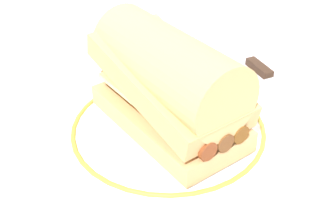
{
  "coord_description": "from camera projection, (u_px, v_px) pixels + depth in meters",
  "views": [
    {
      "loc": [
        0.24,
        -0.34,
        0.35
      ],
      "look_at": [
        -0.0,
        0.03,
        0.04
      ],
      "focal_mm": 47.17,
      "sensor_mm": 36.0,
      "label": 1
    }
  ],
  "objects": [
    {
      "name": "ground_plane",
      "position": [
        154.0,
        148.0,
        0.54
      ],
      "size": [
        1.5,
        1.5,
        0.0
      ],
      "primitive_type": "plane",
      "color": "silver"
    },
    {
      "name": "sausage_sandwich",
      "position": [
        168.0,
        82.0,
        0.52
      ],
      "size": [
        0.23,
        0.17,
        0.13
      ],
      "rotation": [
        0.0,
        0.0,
        -0.36
      ],
      "color": "tan",
      "rests_on": "plate"
    },
    {
      "name": "plate",
      "position": [
        168.0,
        129.0,
        0.56
      ],
      "size": [
        0.26,
        0.26,
        0.01
      ],
      "color": "white",
      "rests_on": "ground_plane"
    },
    {
      "name": "drinking_glass",
      "position": [
        118.0,
        29.0,
        0.71
      ],
      "size": [
        0.06,
        0.06,
        0.11
      ],
      "color": "silver",
      "rests_on": "ground_plane"
    },
    {
      "name": "butter_knife",
      "position": [
        273.0,
        80.0,
        0.66
      ],
      "size": [
        0.14,
        0.1,
        0.01
      ],
      "color": "silver",
      "rests_on": "ground_plane"
    }
  ]
}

